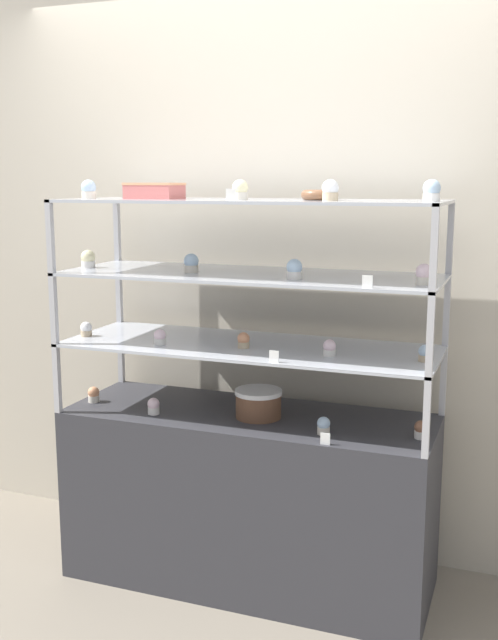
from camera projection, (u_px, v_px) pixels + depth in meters
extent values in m
plane|color=gray|center=(249.00, 577.00, 3.23)|extent=(20.00, 20.00, 0.00)
cube|color=beige|center=(281.00, 268.00, 3.38)|extent=(8.00, 0.05, 2.60)
cube|color=#333338|center=(249.00, 497.00, 3.16)|extent=(1.52, 0.54, 0.74)
cube|color=#B7B7BC|center=(121.00, 352.00, 3.57)|extent=(0.02, 0.02, 0.29)
cube|color=#B7B7BC|center=(443.00, 381.00, 3.05)|extent=(0.02, 0.02, 0.29)
cube|color=#B7B7BC|center=(57.00, 378.00, 3.09)|extent=(0.02, 0.02, 0.29)
cube|color=#B7B7BC|center=(427.00, 418.00, 2.57)|extent=(0.02, 0.02, 0.29)
cube|color=#B7BCC6|center=(249.00, 346.00, 3.04)|extent=(1.52, 0.54, 0.01)
cube|color=#B7B7BC|center=(119.00, 291.00, 3.51)|extent=(0.02, 0.02, 0.29)
cube|color=#B7B7BC|center=(447.00, 310.00, 3.00)|extent=(0.02, 0.02, 0.29)
cube|color=#B7B7BC|center=(54.00, 309.00, 3.03)|extent=(0.02, 0.02, 0.29)
cube|color=#B7B7BC|center=(430.00, 334.00, 2.52)|extent=(0.02, 0.02, 0.29)
cube|color=#B7BCC6|center=(249.00, 275.00, 2.99)|extent=(1.52, 0.54, 0.01)
cube|color=#B7B7BC|center=(117.00, 229.00, 3.46)|extent=(0.02, 0.02, 0.29)
cube|color=#B7B7BC|center=(450.00, 237.00, 2.94)|extent=(0.02, 0.02, 0.29)
cube|color=#B7B7BC|center=(50.00, 236.00, 2.98)|extent=(0.02, 0.02, 0.29)
cube|color=#B7B7BC|center=(434.00, 248.00, 2.47)|extent=(0.02, 0.02, 0.29)
cube|color=#B7BCC6|center=(249.00, 201.00, 2.94)|extent=(1.52, 0.54, 0.01)
cylinder|color=brown|center=(258.00, 406.00, 3.04)|extent=(0.18, 0.18, 0.10)
cylinder|color=white|center=(258.00, 392.00, 3.03)|extent=(0.19, 0.19, 0.02)
cube|color=#C66660|center=(155.00, 192.00, 3.03)|extent=(0.21, 0.15, 0.05)
cube|color=#E5996B|center=(154.00, 184.00, 3.03)|extent=(0.21, 0.16, 0.01)
cylinder|color=beige|center=(94.00, 399.00, 3.26)|extent=(0.05, 0.05, 0.03)
sphere|color=#E5996B|center=(94.00, 392.00, 3.25)|extent=(0.05, 0.05, 0.05)
cylinder|color=white|center=(154.00, 410.00, 3.09)|extent=(0.05, 0.05, 0.03)
sphere|color=silver|center=(154.00, 404.00, 3.08)|extent=(0.05, 0.05, 0.05)
cylinder|color=beige|center=(323.00, 430.00, 2.84)|extent=(0.05, 0.05, 0.03)
sphere|color=silver|center=(324.00, 423.00, 2.83)|extent=(0.05, 0.05, 0.05)
cylinder|color=white|center=(421.00, 434.00, 2.79)|extent=(0.05, 0.05, 0.03)
sphere|color=#8C5B42|center=(421.00, 427.00, 2.79)|extent=(0.05, 0.05, 0.05)
cube|color=white|center=(325.00, 439.00, 2.72)|extent=(0.04, 0.00, 0.04)
cylinder|color=#CCB28C|center=(86.00, 333.00, 3.21)|extent=(0.05, 0.05, 0.02)
sphere|color=white|center=(86.00, 327.00, 3.20)|extent=(0.05, 0.05, 0.05)
cylinder|color=white|center=(160.00, 341.00, 3.05)|extent=(0.05, 0.05, 0.02)
sphere|color=silver|center=(160.00, 335.00, 3.04)|extent=(0.05, 0.05, 0.05)
cylinder|color=#CCB28C|center=(244.00, 345.00, 2.98)|extent=(0.05, 0.05, 0.02)
sphere|color=#E5996B|center=(244.00, 338.00, 2.98)|extent=(0.05, 0.05, 0.05)
cylinder|color=white|center=(329.00, 353.00, 2.85)|extent=(0.05, 0.05, 0.02)
sphere|color=silver|center=(329.00, 346.00, 2.84)|extent=(0.05, 0.05, 0.05)
cylinder|color=#CCB28C|center=(425.00, 358.00, 2.76)|extent=(0.05, 0.05, 0.02)
sphere|color=silver|center=(425.00, 351.00, 2.75)|extent=(0.05, 0.05, 0.05)
cube|color=white|center=(274.00, 356.00, 2.74)|extent=(0.04, 0.00, 0.04)
cylinder|color=white|center=(88.00, 264.00, 3.18)|extent=(0.06, 0.06, 0.03)
sphere|color=#F4EAB2|center=(88.00, 257.00, 3.18)|extent=(0.06, 0.06, 0.06)
cylinder|color=beige|center=(191.00, 269.00, 3.02)|extent=(0.06, 0.06, 0.03)
sphere|color=silver|center=(191.00, 261.00, 3.02)|extent=(0.06, 0.06, 0.06)
cylinder|color=white|center=(294.00, 275.00, 2.81)|extent=(0.06, 0.06, 0.03)
sphere|color=silver|center=(294.00, 267.00, 2.80)|extent=(0.06, 0.06, 0.06)
cylinder|color=beige|center=(424.00, 281.00, 2.65)|extent=(0.06, 0.06, 0.03)
sphere|color=silver|center=(424.00, 272.00, 2.65)|extent=(0.06, 0.06, 0.06)
cube|color=white|center=(367.00, 282.00, 2.57)|extent=(0.04, 0.00, 0.04)
cylinder|color=beige|center=(89.00, 195.00, 3.11)|extent=(0.06, 0.06, 0.03)
sphere|color=silver|center=(89.00, 187.00, 3.11)|extent=(0.06, 0.06, 0.06)
cylinder|color=beige|center=(240.00, 196.00, 2.87)|extent=(0.06, 0.06, 0.03)
sphere|color=#F4EAB2|center=(240.00, 188.00, 2.86)|extent=(0.06, 0.06, 0.06)
cylinder|color=#CCB28C|center=(330.00, 197.00, 2.75)|extent=(0.06, 0.06, 0.03)
sphere|color=white|center=(330.00, 188.00, 2.75)|extent=(0.06, 0.06, 0.06)
cylinder|color=white|center=(431.00, 197.00, 2.62)|extent=(0.06, 0.06, 0.03)
sphere|color=silver|center=(432.00, 188.00, 2.61)|extent=(0.06, 0.06, 0.06)
cube|color=white|center=(231.00, 195.00, 2.69)|extent=(0.04, 0.00, 0.04)
torus|color=brown|center=(320.00, 195.00, 2.84)|extent=(0.14, 0.14, 0.04)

